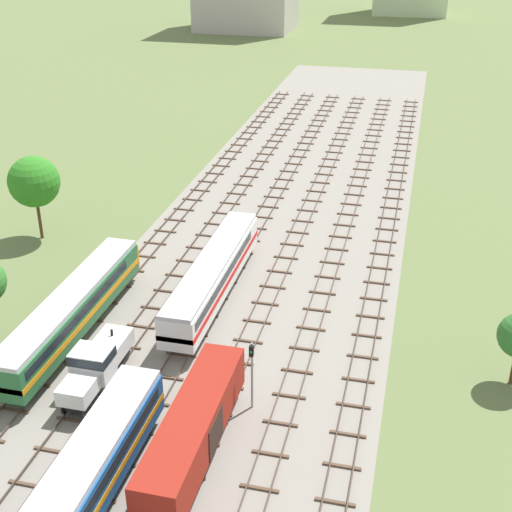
# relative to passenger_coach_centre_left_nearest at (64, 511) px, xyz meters

# --- Properties ---
(ground_plane) EXTENTS (480.00, 480.00, 0.00)m
(ground_plane) POSITION_rel_passenger_coach_centre_left_nearest_xyz_m (2.26, 36.94, -2.61)
(ground_plane) COLOR #5B6B3D
(ballast_bed) EXTENTS (26.63, 176.00, 0.01)m
(ballast_bed) POSITION_rel_passenger_coach_centre_left_nearest_xyz_m (2.26, 36.94, -2.61)
(ballast_bed) COLOR gray
(ballast_bed) RESTS_ON ground
(track_far_left) EXTENTS (2.40, 126.00, 0.29)m
(track_far_left) POSITION_rel_passenger_coach_centre_left_nearest_xyz_m (-9.05, 37.94, -2.48)
(track_far_left) COLOR #47382D
(track_far_left) RESTS_ON ground
(track_left) EXTENTS (2.40, 126.00, 0.29)m
(track_left) POSITION_rel_passenger_coach_centre_left_nearest_xyz_m (-4.53, 37.94, -2.48)
(track_left) COLOR #47382D
(track_left) RESTS_ON ground
(track_centre_left) EXTENTS (2.40, 126.00, 0.29)m
(track_centre_left) POSITION_rel_passenger_coach_centre_left_nearest_xyz_m (0.00, 37.94, -2.48)
(track_centre_left) COLOR #47382D
(track_centre_left) RESTS_ON ground
(track_centre) EXTENTS (2.40, 126.00, 0.29)m
(track_centre) POSITION_rel_passenger_coach_centre_left_nearest_xyz_m (4.53, 37.94, -2.48)
(track_centre) COLOR #47382D
(track_centre) RESTS_ON ground
(track_centre_right) EXTENTS (2.40, 126.00, 0.29)m
(track_centre_right) POSITION_rel_passenger_coach_centre_left_nearest_xyz_m (9.05, 37.94, -2.48)
(track_centre_right) COLOR #47382D
(track_centre_right) RESTS_ON ground
(track_right) EXTENTS (2.40, 126.00, 0.29)m
(track_right) POSITION_rel_passenger_coach_centre_left_nearest_xyz_m (13.58, 37.94, -2.48)
(track_right) COLOR #47382D
(track_right) RESTS_ON ground
(passenger_coach_centre_left_nearest) EXTENTS (2.96, 22.00, 3.80)m
(passenger_coach_centre_left_nearest) POSITION_rel_passenger_coach_centre_left_nearest_xyz_m (0.00, 0.00, 0.00)
(passenger_coach_centre_left_nearest) COLOR #194C8C
(passenger_coach_centre_left_nearest) RESTS_ON ground
(freight_boxcar_centre_near) EXTENTS (2.87, 14.00, 3.60)m
(freight_boxcar_centre_near) POSITION_rel_passenger_coach_centre_left_nearest_xyz_m (4.53, 8.01, -0.16)
(freight_boxcar_centre_near) COLOR maroon
(freight_boxcar_centre_near) RESTS_ON ground
(shunter_loco_left_mid) EXTENTS (2.74, 8.46, 3.10)m
(shunter_loco_left_mid) POSITION_rel_passenger_coach_centre_left_nearest_xyz_m (-4.53, 13.38, -0.60)
(shunter_loco_left_mid) COLOR white
(shunter_loco_left_mid) RESTS_ON ground
(diesel_railcar_far_left_midfar) EXTENTS (2.96, 20.50, 3.80)m
(diesel_railcar_far_left_midfar) POSITION_rel_passenger_coach_centre_left_nearest_xyz_m (-9.05, 18.80, -0.02)
(diesel_railcar_far_left_midfar) COLOR #286638
(diesel_railcar_far_left_midfar) RESTS_ON ground
(diesel_railcar_centre_left_far) EXTENTS (2.96, 20.50, 3.80)m
(diesel_railcar_centre_left_far) POSITION_rel_passenger_coach_centre_left_nearest_xyz_m (0.00, 27.16, -0.02)
(diesel_railcar_centre_left_far) COLOR white
(diesel_railcar_centre_left_far) RESTS_ON ground
(signal_post_nearest) EXTENTS (0.28, 0.47, 5.27)m
(signal_post_nearest) POSITION_rel_passenger_coach_centre_left_nearest_xyz_m (6.79, 13.68, 0.74)
(signal_post_nearest) COLOR gray
(signal_post_nearest) RESTS_ON ground
(lineside_tree_1) EXTENTS (5.14, 5.14, 8.75)m
(lineside_tree_1) POSITION_rel_passenger_coach_centre_left_nearest_xyz_m (-20.93, 35.05, 3.55)
(lineside_tree_1) COLOR #4C331E
(lineside_tree_1) RESTS_ON ground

